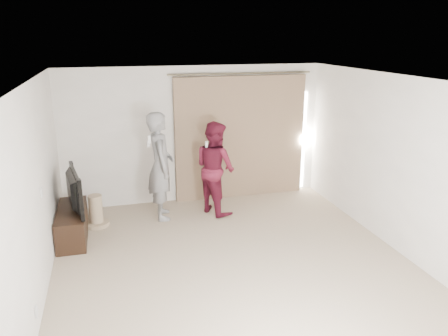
{
  "coord_description": "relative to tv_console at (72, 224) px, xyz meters",
  "views": [
    {
      "loc": [
        -1.58,
        -5.3,
        3.14
      ],
      "look_at": [
        0.17,
        1.2,
        1.08
      ],
      "focal_mm": 35.0,
      "sensor_mm": 36.0,
      "label": 1
    }
  ],
  "objects": [
    {
      "name": "floor",
      "position": [
        2.27,
        -1.52,
        -0.24
      ],
      "size": [
        5.5,
        5.5,
        0.0
      ],
      "primitive_type": "plane",
      "color": "tan",
      "rests_on": "ground"
    },
    {
      "name": "tv",
      "position": [
        0.0,
        0.0,
        0.56
      ],
      "size": [
        0.34,
        1.13,
        0.65
      ],
      "primitive_type": "imported",
      "rotation": [
        0.0,
        0.0,
        1.74
      ],
      "color": "black",
      "rests_on": "tv_console"
    },
    {
      "name": "ceiling",
      "position": [
        2.27,
        -1.52,
        2.36
      ],
      "size": [
        5.0,
        5.5,
        0.01
      ],
      "primitive_type": "cube",
      "color": "silver",
      "rests_on": "wall_back"
    },
    {
      "name": "wall_back",
      "position": [
        2.27,
        1.23,
        1.06
      ],
      "size": [
        5.0,
        0.04,
        2.6
      ],
      "primitive_type": "cube",
      "color": "white",
      "rests_on": "ground"
    },
    {
      "name": "tv_console",
      "position": [
        0.0,
        0.0,
        0.0
      ],
      "size": [
        0.43,
        1.25,
        0.48
      ],
      "primitive_type": "cube",
      "color": "black",
      "rests_on": "ground"
    },
    {
      "name": "wall_left",
      "position": [
        -0.23,
        -1.52,
        1.06
      ],
      "size": [
        0.04,
        5.5,
        2.6
      ],
      "color": "white",
      "rests_on": "ground"
    },
    {
      "name": "person_woman",
      "position": [
        2.48,
        0.48,
        0.6
      ],
      "size": [
        0.93,
        1.01,
        1.69
      ],
      "color": "maroon",
      "rests_on": "ground"
    },
    {
      "name": "scratching_post",
      "position": [
        0.36,
        0.38,
        -0.02
      ],
      "size": [
        0.41,
        0.41,
        0.55
      ],
      "color": "#C6AE87",
      "rests_on": "ground"
    },
    {
      "name": "person_man",
      "position": [
        1.5,
        0.48,
        0.71
      ],
      "size": [
        0.47,
        0.7,
        1.9
      ],
      "color": "gray",
      "rests_on": "ground"
    },
    {
      "name": "curtain",
      "position": [
        3.18,
        1.16,
        0.96
      ],
      "size": [
        2.8,
        0.11,
        2.46
      ],
      "color": "#96795B",
      "rests_on": "ground"
    }
  ]
}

